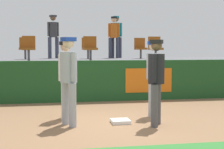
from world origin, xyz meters
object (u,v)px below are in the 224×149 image
object	(u,v)px
seat_back_center	(88,47)
spectator_casual	(116,34)
seat_front_right	(155,47)
player_runner_visitor	(153,73)
seat_front_left	(29,47)
player_fielder_home	(66,74)
player_coach_visitor	(69,75)
spectator_hooded	(53,33)
first_base	(120,121)
player_umpire	(156,76)
seat_back_left	(25,47)
seat_back_right	(140,47)
spectator_capped	(114,34)
seat_front_center	(90,47)

from	to	relation	value
seat_back_center	spectator_casual	distance (m)	1.77
seat_back_center	spectator_casual	size ratio (longest dim) A/B	0.47
seat_front_right	player_runner_visitor	bearing A→B (deg)	-107.89
seat_front_left	player_fielder_home	bearing A→B (deg)	-75.75
player_coach_visitor	seat_front_left	world-z (taller)	seat_front_left
seat_front_right	spectator_hooded	xyz separation A→B (m)	(-3.54, 2.63, 0.55)
first_base	spectator_casual	distance (m)	8.04
player_umpire	player_fielder_home	bearing A→B (deg)	-94.69
seat_back_center	seat_back_left	bearing A→B (deg)	180.00
spectator_hooded	spectator_casual	size ratio (longest dim) A/B	0.99
player_runner_visitor	player_umpire	bearing A→B (deg)	17.65
player_coach_visitor	seat_front_right	bearing A→B (deg)	121.48
first_base	seat_front_right	world-z (taller)	seat_front_right
first_base	spectator_hooded	bearing A→B (deg)	99.61
player_runner_visitor	seat_back_right	distance (m)	6.01
seat_back_center	seat_back_left	world-z (taller)	same
seat_back_left	seat_front_left	size ratio (longest dim) A/B	1.00
seat_front_left	spectator_capped	xyz separation A→B (m)	(3.41, 2.56, 0.54)
player_runner_visitor	player_coach_visitor	distance (m)	2.24
first_base	seat_front_center	distance (m)	5.07
player_runner_visitor	spectator_capped	size ratio (longest dim) A/B	1.04
player_fielder_home	player_umpire	world-z (taller)	player_umpire
first_base	spectator_hooded	size ratio (longest dim) A/B	0.23
spectator_hooded	spectator_casual	world-z (taller)	spectator_casual
spectator_capped	seat_front_right	bearing A→B (deg)	120.38
player_fielder_home	player_runner_visitor	size ratio (longest dim) A/B	0.99
first_base	seat_back_left	size ratio (longest dim) A/B	0.48
seat_front_left	spectator_capped	bearing A→B (deg)	36.94
seat_back_center	seat_front_left	distance (m)	2.85
spectator_capped	spectator_casual	xyz separation A→B (m)	(0.15, 0.24, 0.03)
seat_back_center	player_runner_visitor	bearing A→B (deg)	-81.19
player_coach_visitor	spectator_capped	size ratio (longest dim) A/B	1.08
seat_front_left	spectator_hooded	distance (m)	2.83
player_fielder_home	spectator_casual	world-z (taller)	spectator_casual
player_umpire	seat_front_center	distance (m)	5.26
player_coach_visitor	spectator_hooded	distance (m)	7.55
player_coach_visitor	seat_back_right	world-z (taller)	seat_back_right
seat_back_center	spectator_capped	xyz separation A→B (m)	(1.20, 0.76, 0.54)
seat_back_left	first_base	bearing A→B (deg)	-70.47
seat_back_right	seat_front_right	bearing A→B (deg)	-88.01
player_fielder_home	player_coach_visitor	size ratio (longest dim) A/B	0.96
player_runner_visitor	spectator_hooded	bearing A→B (deg)	-129.54
player_coach_visitor	seat_front_left	size ratio (longest dim) A/B	2.23
first_base	seat_back_left	world-z (taller)	seat_back_left
seat_front_right	spectator_hooded	bearing A→B (deg)	143.44
spectator_hooded	seat_front_left	bearing A→B (deg)	50.68
seat_back_left	spectator_hooded	size ratio (longest dim) A/B	0.47
player_runner_visitor	seat_back_right	xyz separation A→B (m)	(1.24, 5.85, 0.64)
first_base	spectator_capped	bearing A→B (deg)	80.20
seat_front_left	seat_back_center	bearing A→B (deg)	39.15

